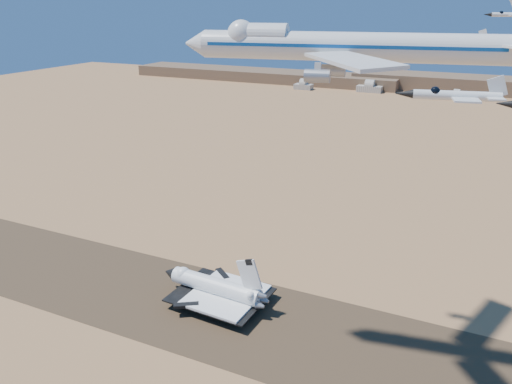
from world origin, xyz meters
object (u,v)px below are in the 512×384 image
at_px(carrier_747, 338,46).
at_px(chase_jet_c, 463,38).
at_px(chase_jet_d, 509,14).
at_px(crew_a, 213,316).
at_px(shuttle, 215,288).
at_px(crew_b, 227,317).
at_px(crew_c, 222,317).
at_px(chase_jet_a, 454,95).

xyz_separation_m(carrier_747, chase_jet_c, (26.11, 46.36, -0.11)).
height_order(carrier_747, chase_jet_d, carrier_747).
relative_size(crew_a, chase_jet_c, 0.12).
relative_size(crew_a, chase_jet_d, 0.13).
distance_m(shuttle, carrier_747, 96.98).
bearing_deg(chase_jet_d, crew_a, -154.53).
bearing_deg(shuttle, crew_b, -37.60).
height_order(crew_b, chase_jet_d, chase_jet_d).
xyz_separation_m(carrier_747, crew_a, (-38.95, 0.93, -90.84)).
bearing_deg(chase_jet_d, crew_c, -153.62).
bearing_deg(crew_b, carrier_747, -132.27).
bearing_deg(carrier_747, chase_jet_d, 49.75).
bearing_deg(crew_b, crew_c, 84.48).
distance_m(crew_b, crew_c, 1.80).
xyz_separation_m(crew_b, chase_jet_a, (65.44, -47.03, 88.06)).
height_order(carrier_747, crew_c, carrier_747).
relative_size(shuttle, chase_jet_c, 2.87).
relative_size(shuttle, chase_jet_a, 2.75).
relative_size(crew_b, chase_jet_c, 0.12).
distance_m(shuttle, chase_jet_d, 134.54).
height_order(crew_b, chase_jet_c, chase_jet_c).
xyz_separation_m(crew_a, chase_jet_d, (76.93, 62.93, 97.46)).
xyz_separation_m(shuttle, crew_a, (4.48, -9.30, -4.73)).
distance_m(shuttle, crew_b, 12.87).
bearing_deg(crew_a, carrier_747, -87.77).
bearing_deg(crew_a, crew_b, -68.33).
bearing_deg(crew_b, chase_jet_a, -163.95).
distance_m(crew_c, chase_jet_c, 118.75).
xyz_separation_m(crew_c, chase_jet_a, (66.95, -46.05, 88.08)).
bearing_deg(crew_a, chase_jet_a, -119.45).
distance_m(chase_jet_a, chase_jet_d, 109.09).
distance_m(crew_a, crew_c, 3.10).
bearing_deg(crew_c, chase_jet_c, -91.23).
xyz_separation_m(shuttle, carrier_747, (43.42, -10.23, 86.12)).
relative_size(carrier_747, crew_c, 51.71).
relative_size(carrier_747, chase_jet_a, 5.72).
relative_size(carrier_747, chase_jet_c, 5.97).
relative_size(carrier_747, chase_jet_d, 6.27).
bearing_deg(crew_a, chase_jet_d, -47.12).
distance_m(carrier_747, crew_b, 97.19).
distance_m(carrier_747, crew_a, 98.84).
height_order(shuttle, chase_jet_d, chase_jet_d).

